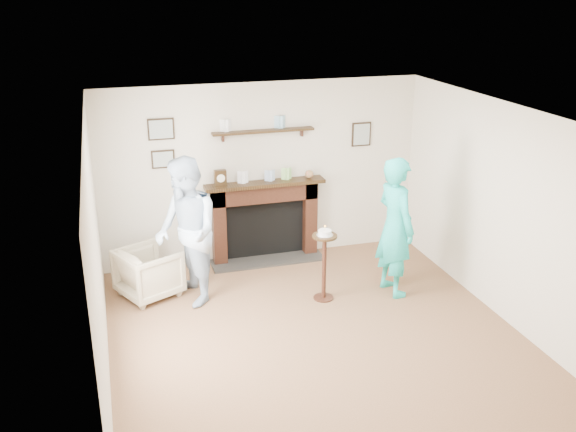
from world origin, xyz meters
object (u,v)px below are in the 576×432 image
at_px(man, 191,300).
at_px(pedestal_table, 324,254).
at_px(armchair, 151,295).
at_px(woman, 391,291).

height_order(man, pedestal_table, pedestal_table).
bearing_deg(man, pedestal_table, 62.35).
xyz_separation_m(armchair, pedestal_table, (2.08, -0.71, 0.60)).
xyz_separation_m(armchair, woman, (2.98, -0.76, 0.00)).
height_order(armchair, woman, woman).
height_order(armchair, pedestal_table, pedestal_table).
relative_size(woman, pedestal_table, 1.81).
xyz_separation_m(woman, pedestal_table, (-0.90, 0.06, 0.60)).
bearing_deg(woman, pedestal_table, 77.67).
height_order(armchair, man, man).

